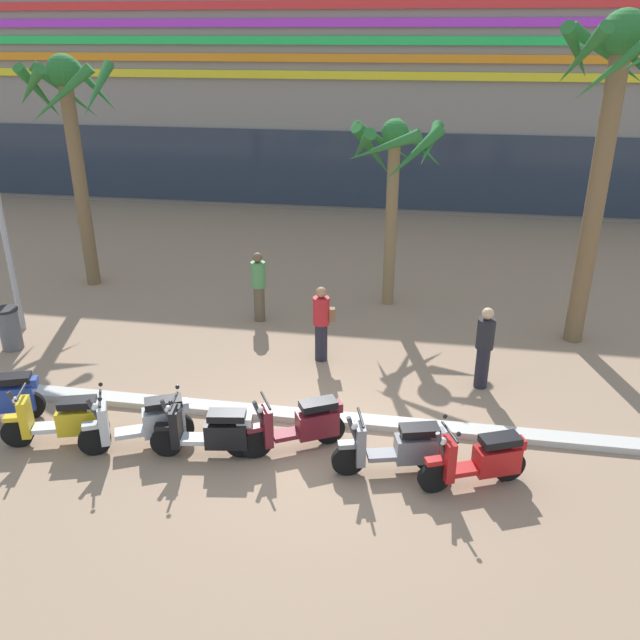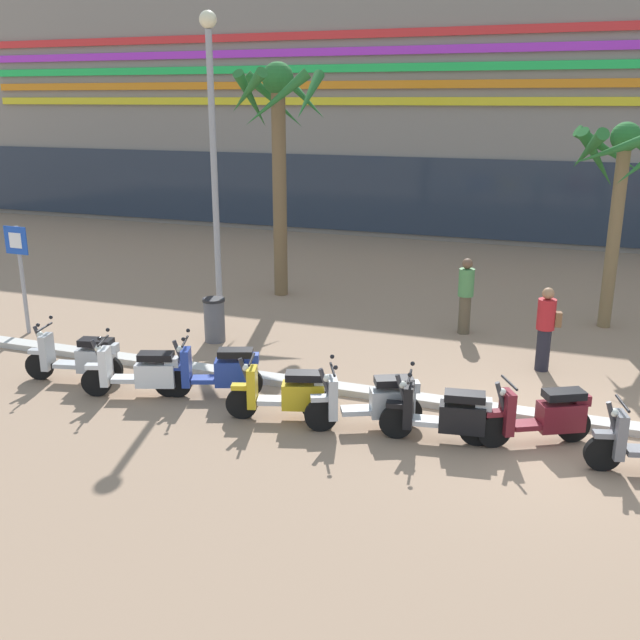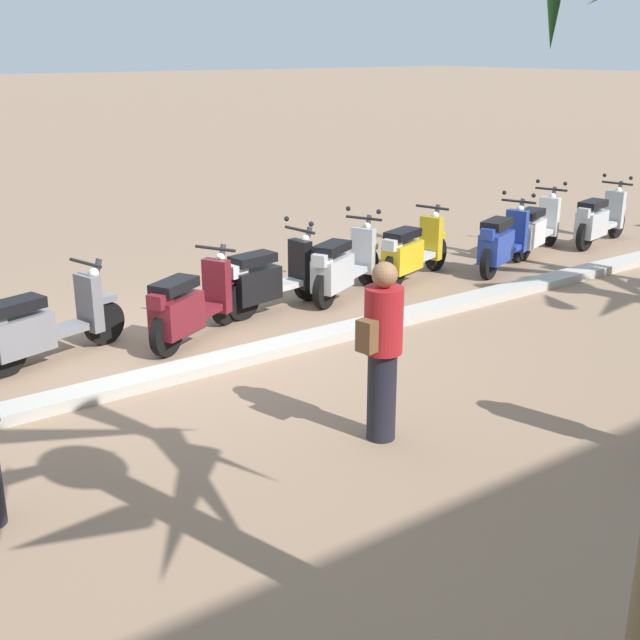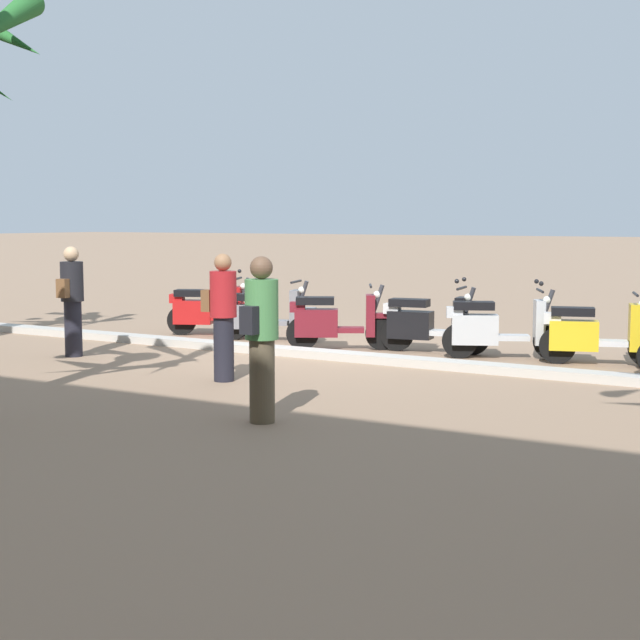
# 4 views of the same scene
# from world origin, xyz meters

# --- Properties ---
(ground_plane) EXTENTS (200.00, 200.00, 0.00)m
(ground_plane) POSITION_xyz_m (0.00, 0.00, 0.00)
(ground_plane) COLOR #93755B
(curb_strip) EXTENTS (60.00, 0.36, 0.12)m
(curb_strip) POSITION_xyz_m (0.00, 0.49, 0.06)
(curb_strip) COLOR #BCB7AD
(curb_strip) RESTS_ON ground
(mall_facade_backdrop) EXTENTS (44.89, 14.52, 10.74)m
(mall_facade_backdrop) POSITION_xyz_m (-5.08, 22.58, 5.36)
(mall_facade_backdrop) COLOR gray
(mall_facade_backdrop) RESTS_ON ground
(scooter_silver_mid_front) EXTENTS (1.84, 0.72, 1.17)m
(scooter_silver_mid_front) POSITION_xyz_m (-8.29, -0.67, 0.45)
(scooter_silver_mid_front) COLOR black
(scooter_silver_mid_front) RESTS_ON ground
(scooter_white_gap_after_mid) EXTENTS (1.73, 0.82, 1.17)m
(scooter_white_gap_after_mid) POSITION_xyz_m (-6.88, -0.90, 0.44)
(scooter_white_gap_after_mid) COLOR black
(scooter_white_gap_after_mid) RESTS_ON ground
(scooter_blue_last_in_row) EXTENTS (1.68, 0.83, 1.17)m
(scooter_blue_last_in_row) POSITION_xyz_m (-5.56, -0.44, 0.47)
(scooter_blue_last_in_row) COLOR black
(scooter_blue_last_in_row) RESTS_ON ground
(scooter_yellow_mid_centre) EXTENTS (1.70, 0.77, 1.04)m
(scooter_yellow_mid_centre) POSITION_xyz_m (-4.10, -0.90, 0.44)
(scooter_yellow_mid_centre) COLOR black
(scooter_yellow_mid_centre) RESTS_ON ground
(scooter_silver_lead_nearest) EXTENTS (1.73, 0.96, 1.17)m
(scooter_silver_lead_nearest) POSITION_xyz_m (-2.70, -0.76, 0.46)
(scooter_silver_lead_nearest) COLOR black
(scooter_silver_lead_nearest) RESTS_ON ground
(scooter_black_mid_rear) EXTENTS (1.72, 0.61, 1.17)m
(scooter_black_mid_rear) POSITION_xyz_m (-1.55, -0.85, 0.45)
(scooter_black_mid_rear) COLOR black
(scooter_black_mid_rear) RESTS_ON ground
(scooter_maroon_far_back) EXTENTS (1.61, 0.97, 1.04)m
(scooter_maroon_far_back) POSITION_xyz_m (-0.15, -0.39, 0.45)
(scooter_maroon_far_back) COLOR black
(scooter_maroon_far_back) RESTS_ON ground
(crossing_sign) EXTENTS (0.60, 0.13, 2.40)m
(crossing_sign) POSITION_xyz_m (-11.28, 1.32, 1.50)
(crossing_sign) COLOR #939399
(crossing_sign) RESTS_ON ground
(palm_tree_far_corner) EXTENTS (2.39, 2.43, 4.54)m
(palm_tree_far_corner) POSITION_xyz_m (0.78, 6.24, 3.55)
(palm_tree_far_corner) COLOR olive
(palm_tree_far_corner) RESTS_ON ground
(palm_tree_by_mall_entrance) EXTENTS (2.55, 2.59, 5.88)m
(palm_tree_by_mall_entrance) POSITION_xyz_m (-7.31, 6.36, 4.37)
(palm_tree_by_mall_entrance) COLOR brown
(palm_tree_by_mall_entrance) RESTS_ON ground
(pedestrian_by_palm_tree) EXTENTS (0.46, 0.34, 1.64)m
(pedestrian_by_palm_tree) POSITION_xyz_m (-0.36, 2.85, 0.87)
(pedestrian_by_palm_tree) COLOR black
(pedestrian_by_palm_tree) RESTS_ON ground
(pedestrian_strolling_near_curb) EXTENTS (0.34, 0.45, 1.70)m
(pedestrian_strolling_near_curb) POSITION_xyz_m (-2.16, 4.65, 0.90)
(pedestrian_strolling_near_curb) COLOR brown
(pedestrian_strolling_near_curb) RESTS_ON ground
(litter_bin) EXTENTS (0.48, 0.48, 0.95)m
(litter_bin) POSITION_xyz_m (-7.10, 2.26, 0.48)
(litter_bin) COLOR #56565B
(litter_bin) RESTS_ON ground
(street_lamp) EXTENTS (0.36, 0.36, 6.73)m
(street_lamp) POSITION_xyz_m (-7.48, 3.24, 4.10)
(street_lamp) COLOR #939399
(street_lamp) RESTS_ON ground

